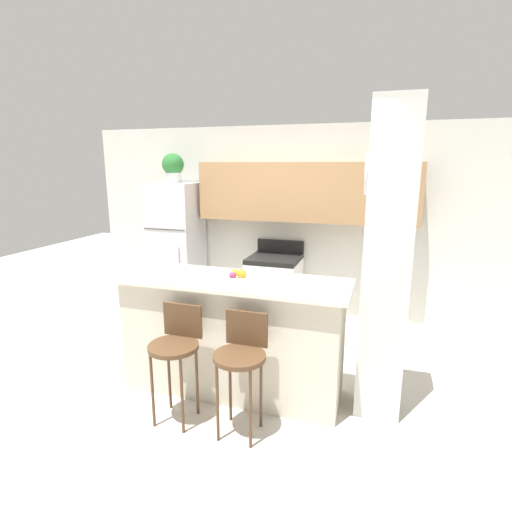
{
  "coord_description": "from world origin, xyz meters",
  "views": [
    {
      "loc": [
        1.24,
        -3.14,
        2.05
      ],
      "look_at": [
        0.0,
        0.7,
        1.13
      ],
      "focal_mm": 28.0,
      "sensor_mm": 36.0,
      "label": 1
    }
  ],
  "objects_px": {
    "refrigerator": "(177,249)",
    "stove_range": "(274,290)",
    "potted_plant_on_fridge": "(173,167)",
    "bar_stool_right": "(241,356)",
    "bar_stool_left": "(176,346)",
    "fruit_bowl": "(237,278)"
  },
  "relations": [
    {
      "from": "stove_range",
      "to": "fruit_bowl",
      "type": "distance_m",
      "value": 1.86
    },
    {
      "from": "bar_stool_right",
      "to": "fruit_bowl",
      "type": "relative_size",
      "value": 4.09
    },
    {
      "from": "bar_stool_left",
      "to": "fruit_bowl",
      "type": "relative_size",
      "value": 4.09
    },
    {
      "from": "refrigerator",
      "to": "bar_stool_right",
      "type": "distance_m",
      "value": 2.81
    },
    {
      "from": "refrigerator",
      "to": "bar_stool_left",
      "type": "bearing_deg",
      "value": -61.62
    },
    {
      "from": "bar_stool_left",
      "to": "bar_stool_right",
      "type": "height_order",
      "value": "same"
    },
    {
      "from": "refrigerator",
      "to": "bar_stool_left",
      "type": "distance_m",
      "value": 2.51
    },
    {
      "from": "refrigerator",
      "to": "potted_plant_on_fridge",
      "type": "height_order",
      "value": "potted_plant_on_fridge"
    },
    {
      "from": "refrigerator",
      "to": "bar_stool_right",
      "type": "height_order",
      "value": "refrigerator"
    },
    {
      "from": "refrigerator",
      "to": "fruit_bowl",
      "type": "distance_m",
      "value": 2.33
    },
    {
      "from": "refrigerator",
      "to": "fruit_bowl",
      "type": "bearing_deg",
      "value": -48.43
    },
    {
      "from": "refrigerator",
      "to": "potted_plant_on_fridge",
      "type": "distance_m",
      "value": 1.12
    },
    {
      "from": "bar_stool_right",
      "to": "potted_plant_on_fridge",
      "type": "distance_m",
      "value": 3.12
    },
    {
      "from": "bar_stool_left",
      "to": "refrigerator",
      "type": "bearing_deg",
      "value": 118.38
    },
    {
      "from": "bar_stool_left",
      "to": "potted_plant_on_fridge",
      "type": "distance_m",
      "value": 2.85
    },
    {
      "from": "stove_range",
      "to": "bar_stool_left",
      "type": "bearing_deg",
      "value": -95.72
    },
    {
      "from": "refrigerator",
      "to": "bar_stool_left",
      "type": "xyz_separation_m",
      "value": [
        1.18,
        -2.19,
        -0.27
      ]
    },
    {
      "from": "stove_range",
      "to": "refrigerator",
      "type": "bearing_deg",
      "value": 179.88
    },
    {
      "from": "bar_stool_right",
      "to": "bar_stool_left",
      "type": "bearing_deg",
      "value": 180.0
    },
    {
      "from": "stove_range",
      "to": "bar_stool_right",
      "type": "height_order",
      "value": "stove_range"
    },
    {
      "from": "potted_plant_on_fridge",
      "to": "fruit_bowl",
      "type": "height_order",
      "value": "potted_plant_on_fridge"
    },
    {
      "from": "refrigerator",
      "to": "stove_range",
      "type": "height_order",
      "value": "refrigerator"
    }
  ]
}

